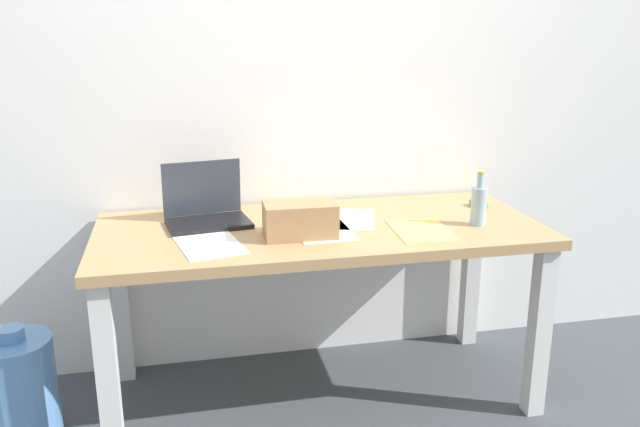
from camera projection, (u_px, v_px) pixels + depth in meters
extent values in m
plane|color=#42474C|center=(320.00, 393.00, 2.79)|extent=(8.00, 8.00, 0.00)
cube|color=white|center=(299.00, 73.00, 2.83)|extent=(5.20, 0.08, 2.60)
cube|color=tan|center=(320.00, 231.00, 2.59)|extent=(1.73, 0.75, 0.04)
cube|color=silver|center=(108.00, 378.00, 2.23)|extent=(0.07, 0.07, 0.70)
cube|color=silver|center=(539.00, 332.00, 2.56)|extent=(0.07, 0.07, 0.70)
cube|color=silver|center=(121.00, 304.00, 2.82)|extent=(0.07, 0.07, 0.70)
cube|color=silver|center=(471.00, 274.00, 3.15)|extent=(0.07, 0.07, 0.70)
cube|color=black|center=(209.00, 223.00, 2.58)|extent=(0.34, 0.26, 0.02)
cube|color=#333842|center=(202.00, 188.00, 2.64)|extent=(0.31, 0.07, 0.22)
cylinder|color=#99B7C1|center=(479.00, 206.00, 2.57)|extent=(0.06, 0.06, 0.15)
cylinder|color=#99B7C1|center=(480.00, 181.00, 2.54)|extent=(0.03, 0.03, 0.06)
cylinder|color=gold|center=(481.00, 172.00, 2.53)|extent=(0.03, 0.03, 0.01)
ellipsoid|color=#4C9E56|center=(479.00, 203.00, 2.84)|extent=(0.10, 0.12, 0.03)
cube|color=tan|center=(300.00, 220.00, 2.43)|extent=(0.27, 0.16, 0.13)
cube|color=white|center=(210.00, 245.00, 2.36)|extent=(0.26, 0.33, 0.00)
cube|color=#F4E06B|center=(421.00, 230.00, 2.52)|extent=(0.22, 0.31, 0.00)
cube|color=white|center=(348.00, 219.00, 2.66)|extent=(0.29, 0.34, 0.00)
cube|color=white|center=(322.00, 230.00, 2.52)|extent=(0.22, 0.30, 0.00)
cylinder|color=#598CC6|center=(19.00, 391.00, 2.42)|extent=(0.27, 0.27, 0.41)
cylinder|color=#598CC6|center=(10.00, 334.00, 2.36)|extent=(0.10, 0.10, 0.05)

